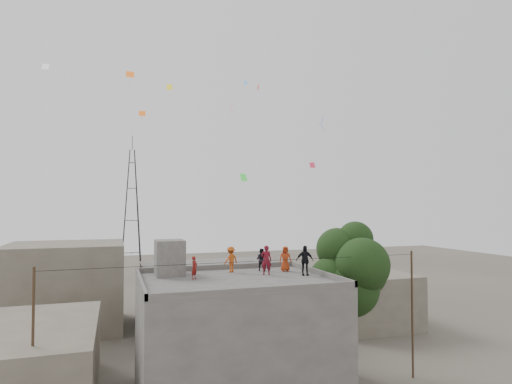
{
  "coord_description": "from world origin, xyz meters",
  "views": [
    {
      "loc": [
        -6.18,
        -22.21,
        10.0
      ],
      "look_at": [
        1.92,
        2.37,
        10.9
      ],
      "focal_mm": 30.0,
      "sensor_mm": 36.0,
      "label": 1
    }
  ],
  "objects_px": {
    "tree": "(351,271)",
    "person_dark_adult": "(305,260)",
    "person_red_adult": "(266,260)",
    "transmission_tower": "(132,214)",
    "stair_head_box": "(170,258)"
  },
  "relations": [
    {
      "from": "tree",
      "to": "person_dark_adult",
      "type": "relative_size",
      "value": 5.37
    },
    {
      "from": "person_red_adult",
      "to": "person_dark_adult",
      "type": "height_order",
      "value": "person_dark_adult"
    },
    {
      "from": "tree",
      "to": "person_red_adult",
      "type": "relative_size",
      "value": 5.41
    },
    {
      "from": "transmission_tower",
      "to": "person_red_adult",
      "type": "xyz_separation_m",
      "value": [
        6.1,
        -38.98,
        -2.13
      ]
    },
    {
      "from": "person_dark_adult",
      "to": "transmission_tower",
      "type": "bearing_deg",
      "value": 115.4
    },
    {
      "from": "tree",
      "to": "person_dark_adult",
      "type": "distance_m",
      "value": 3.4
    },
    {
      "from": "tree",
      "to": "transmission_tower",
      "type": "distance_m",
      "value": 41.12
    },
    {
      "from": "tree",
      "to": "person_dark_adult",
      "type": "xyz_separation_m",
      "value": [
        -3.26,
        -0.46,
        0.84
      ]
    },
    {
      "from": "tree",
      "to": "person_red_adult",
      "type": "bearing_deg",
      "value": 175.38
    },
    {
      "from": "stair_head_box",
      "to": "transmission_tower",
      "type": "distance_m",
      "value": 37.46
    },
    {
      "from": "stair_head_box",
      "to": "transmission_tower",
      "type": "bearing_deg",
      "value": 91.23
    },
    {
      "from": "person_red_adult",
      "to": "person_dark_adult",
      "type": "relative_size",
      "value": 0.99
    },
    {
      "from": "transmission_tower",
      "to": "tree",
      "type": "bearing_deg",
      "value": -73.91
    },
    {
      "from": "stair_head_box",
      "to": "person_dark_adult",
      "type": "relative_size",
      "value": 1.18
    },
    {
      "from": "tree",
      "to": "stair_head_box",
      "type": "bearing_deg",
      "value": 169.26
    }
  ]
}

